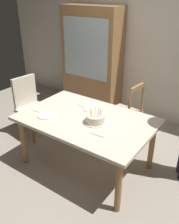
% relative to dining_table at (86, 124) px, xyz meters
% --- Properties ---
extents(ground, '(6.40, 6.40, 0.00)m').
position_rel_dining_table_xyz_m(ground, '(0.00, 0.00, -0.64)').
color(ground, '#9E9384').
extents(back_wall, '(6.40, 0.10, 2.60)m').
position_rel_dining_table_xyz_m(back_wall, '(0.00, 1.85, 0.66)').
color(back_wall, silver).
rests_on(back_wall, ground).
extents(dining_table, '(1.65, 1.07, 0.72)m').
position_rel_dining_table_xyz_m(dining_table, '(0.00, 0.00, 0.00)').
color(dining_table, beige).
rests_on(dining_table, ground).
extents(birthday_cake, '(0.28, 0.28, 0.17)m').
position_rel_dining_table_xyz_m(birthday_cake, '(0.16, -0.03, 0.13)').
color(birthday_cake, silver).
rests_on(birthday_cake, dining_table).
extents(plate_near_celebrant, '(0.22, 0.22, 0.01)m').
position_rel_dining_table_xyz_m(plate_near_celebrant, '(-0.45, -0.24, 0.08)').
color(plate_near_celebrant, white).
rests_on(plate_near_celebrant, dining_table).
extents(plate_far_side, '(0.22, 0.22, 0.01)m').
position_rel_dining_table_xyz_m(plate_far_side, '(-0.08, 0.24, 0.08)').
color(plate_far_side, white).
rests_on(plate_far_side, dining_table).
extents(fork_near_celebrant, '(0.18, 0.05, 0.01)m').
position_rel_dining_table_xyz_m(fork_near_celebrant, '(-0.61, -0.23, 0.08)').
color(fork_near_celebrant, silver).
rests_on(fork_near_celebrant, dining_table).
extents(fork_far_side, '(0.18, 0.04, 0.01)m').
position_rel_dining_table_xyz_m(fork_far_side, '(-0.24, 0.23, 0.08)').
color(fork_far_side, silver).
rests_on(fork_far_side, dining_table).
extents(fork_near_guest, '(0.18, 0.03, 0.01)m').
position_rel_dining_table_xyz_m(fork_near_guest, '(0.33, -0.25, 0.08)').
color(fork_near_guest, silver).
rests_on(fork_near_guest, dining_table).
extents(chair_spindle_back, '(0.48, 0.48, 0.95)m').
position_rel_dining_table_xyz_m(chair_spindle_back, '(0.11, 0.85, -0.18)').
color(chair_spindle_back, tan).
rests_on(chair_spindle_back, ground).
extents(chair_upholstered, '(0.50, 0.49, 0.95)m').
position_rel_dining_table_xyz_m(chair_upholstered, '(-1.21, 0.16, -0.11)').
color(chair_upholstered, beige).
rests_on(chair_upholstered, ground).
extents(china_cabinet, '(1.10, 0.45, 1.90)m').
position_rel_dining_table_xyz_m(china_cabinet, '(-0.99, 1.56, 0.31)').
color(china_cabinet, '#9E7042').
rests_on(china_cabinet, ground).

